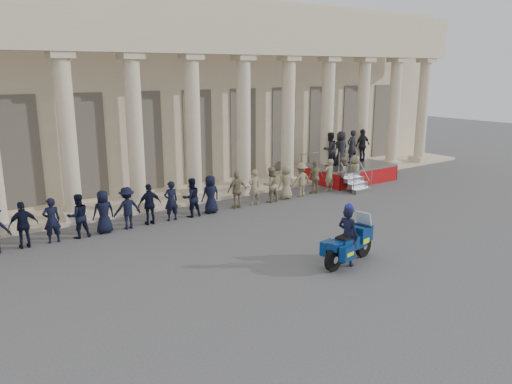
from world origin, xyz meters
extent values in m
plane|color=#454548|center=(0.00, 0.00, 0.00)|extent=(90.00, 90.00, 0.00)
cube|color=#C2B192|center=(0.00, 15.00, 4.50)|extent=(40.00, 10.00, 9.00)
cube|color=#C2B192|center=(0.00, 8.80, 0.07)|extent=(40.00, 2.60, 0.15)
cube|color=#C2B192|center=(0.00, 8.00, 6.79)|extent=(35.80, 1.00, 1.00)
cube|color=#C2B192|center=(0.00, 8.00, 7.89)|extent=(35.80, 1.00, 1.20)
cube|color=#C2B192|center=(-3.90, 8.00, 0.30)|extent=(0.90, 0.90, 0.30)
cylinder|color=#C2B192|center=(-3.90, 8.00, 3.25)|extent=(0.64, 0.64, 5.60)
cube|color=#C2B192|center=(-3.90, 8.00, 6.17)|extent=(0.85, 0.85, 0.24)
cube|color=#C2B192|center=(-1.30, 8.00, 0.30)|extent=(0.90, 0.90, 0.30)
cylinder|color=#C2B192|center=(-1.30, 8.00, 3.25)|extent=(0.64, 0.64, 5.60)
cube|color=#C2B192|center=(-1.30, 8.00, 6.17)|extent=(0.85, 0.85, 0.24)
cube|color=#C2B192|center=(1.30, 8.00, 0.30)|extent=(0.90, 0.90, 0.30)
cylinder|color=#C2B192|center=(1.30, 8.00, 3.25)|extent=(0.64, 0.64, 5.60)
cube|color=#C2B192|center=(1.30, 8.00, 6.17)|extent=(0.85, 0.85, 0.24)
cube|color=#C2B192|center=(3.90, 8.00, 0.30)|extent=(0.90, 0.90, 0.30)
cylinder|color=#C2B192|center=(3.90, 8.00, 3.25)|extent=(0.64, 0.64, 5.60)
cube|color=#C2B192|center=(3.90, 8.00, 6.17)|extent=(0.85, 0.85, 0.24)
cube|color=#C2B192|center=(6.50, 8.00, 0.30)|extent=(0.90, 0.90, 0.30)
cylinder|color=#C2B192|center=(6.50, 8.00, 3.25)|extent=(0.64, 0.64, 5.60)
cube|color=#C2B192|center=(6.50, 8.00, 6.17)|extent=(0.85, 0.85, 0.24)
cube|color=#C2B192|center=(9.10, 8.00, 0.30)|extent=(0.90, 0.90, 0.30)
cylinder|color=#C2B192|center=(9.10, 8.00, 3.25)|extent=(0.64, 0.64, 5.60)
cube|color=#C2B192|center=(9.10, 8.00, 6.17)|extent=(0.85, 0.85, 0.24)
cube|color=#C2B192|center=(11.70, 8.00, 0.30)|extent=(0.90, 0.90, 0.30)
cylinder|color=#C2B192|center=(11.70, 8.00, 3.25)|extent=(0.64, 0.64, 5.60)
cube|color=#C2B192|center=(11.70, 8.00, 6.17)|extent=(0.85, 0.85, 0.24)
cube|color=#C2B192|center=(14.30, 8.00, 0.30)|extent=(0.90, 0.90, 0.30)
cylinder|color=#C2B192|center=(14.30, 8.00, 3.25)|extent=(0.64, 0.64, 5.60)
cube|color=#C2B192|center=(14.30, 8.00, 6.17)|extent=(0.85, 0.85, 0.24)
cube|color=#C2B192|center=(16.90, 8.00, 0.30)|extent=(0.90, 0.90, 0.30)
cylinder|color=#C2B192|center=(16.90, 8.00, 3.25)|extent=(0.64, 0.64, 5.60)
cube|color=#C2B192|center=(16.90, 8.00, 6.17)|extent=(0.85, 0.85, 0.24)
cube|color=black|center=(-5.20, 10.02, 2.55)|extent=(1.30, 0.12, 4.20)
cube|color=black|center=(-2.60, 10.02, 2.55)|extent=(1.30, 0.12, 4.20)
cube|color=black|center=(0.00, 10.02, 2.55)|extent=(1.30, 0.12, 4.20)
cube|color=black|center=(2.60, 10.02, 2.55)|extent=(1.30, 0.12, 4.20)
cube|color=black|center=(5.20, 10.02, 2.55)|extent=(1.30, 0.12, 4.20)
cube|color=black|center=(7.80, 10.02, 2.55)|extent=(1.30, 0.12, 4.20)
cube|color=black|center=(10.40, 10.02, 2.55)|extent=(1.30, 0.12, 4.20)
cube|color=black|center=(13.00, 10.02, 2.55)|extent=(1.30, 0.12, 4.20)
cube|color=black|center=(15.60, 10.02, 2.55)|extent=(1.30, 0.12, 4.20)
imported|color=black|center=(-6.04, 6.04, 0.78)|extent=(0.91, 0.38, 1.55)
imported|color=black|center=(-5.17, 6.04, 0.78)|extent=(0.57, 0.37, 1.55)
imported|color=black|center=(-4.29, 6.04, 0.78)|extent=(0.75, 0.59, 1.55)
imported|color=black|center=(-3.42, 6.04, 0.78)|extent=(0.76, 0.49, 1.55)
imported|color=black|center=(-2.54, 6.04, 0.78)|extent=(1.00, 0.58, 1.55)
imported|color=black|center=(-1.67, 6.04, 0.78)|extent=(0.91, 0.38, 1.55)
imported|color=black|center=(-0.79, 6.04, 0.78)|extent=(0.57, 0.37, 1.55)
imported|color=black|center=(0.08, 6.04, 0.78)|extent=(0.75, 0.59, 1.55)
imported|color=black|center=(0.96, 6.04, 0.78)|extent=(0.76, 0.49, 1.55)
imported|color=#807758|center=(2.23, 6.04, 0.78)|extent=(0.91, 0.38, 1.55)
imported|color=#807758|center=(3.11, 6.04, 0.78)|extent=(0.57, 0.37, 1.55)
imported|color=#807758|center=(3.98, 6.04, 0.78)|extent=(0.75, 0.59, 1.55)
imported|color=#807758|center=(4.86, 6.04, 0.78)|extent=(0.76, 0.49, 1.55)
imported|color=#807758|center=(5.73, 6.04, 0.78)|extent=(1.00, 0.58, 1.55)
imported|color=#807758|center=(6.61, 6.04, 0.78)|extent=(0.91, 0.38, 1.55)
imported|color=#807758|center=(7.48, 6.04, 0.78)|extent=(0.57, 0.37, 1.55)
imported|color=#807758|center=(8.35, 6.04, 0.78)|extent=(0.75, 0.59, 1.55)
imported|color=#807758|center=(9.23, 6.04, 0.78)|extent=(0.76, 0.49, 1.55)
cube|color=gray|center=(10.01, 7.24, 0.80)|extent=(4.20, 3.00, 0.10)
cube|color=maroon|center=(10.01, 5.76, 0.38)|extent=(4.20, 0.04, 0.75)
cube|color=maroon|center=(7.93, 7.24, 0.38)|extent=(0.04, 3.00, 0.75)
cube|color=maroon|center=(12.09, 7.24, 0.38)|extent=(0.04, 3.00, 0.75)
cube|color=gray|center=(8.51, 4.84, 0.11)|extent=(1.10, 0.28, 0.21)
cube|color=gray|center=(8.51, 5.12, 0.32)|extent=(1.10, 0.28, 0.21)
cube|color=gray|center=(8.51, 5.40, 0.53)|extent=(1.10, 0.28, 0.21)
cube|color=gray|center=(8.51, 5.68, 0.74)|extent=(1.10, 0.28, 0.21)
cylinder|color=gray|center=(10.01, 8.69, 1.35)|extent=(4.20, 0.04, 0.04)
imported|color=black|center=(8.81, 7.44, 1.71)|extent=(0.84, 0.65, 1.73)
imported|color=black|center=(9.61, 7.44, 1.71)|extent=(0.84, 0.55, 1.73)
imported|color=black|center=(10.41, 7.44, 1.71)|extent=(0.63, 0.41, 1.73)
imported|color=black|center=(11.21, 7.44, 1.71)|extent=(1.01, 0.42, 1.73)
cylinder|color=black|center=(2.36, -0.90, 0.35)|extent=(0.71, 0.27, 0.70)
cylinder|color=black|center=(0.80, -1.19, 0.35)|extent=(0.71, 0.27, 0.70)
cube|color=navy|center=(1.63, -1.03, 0.65)|extent=(1.27, 0.66, 0.40)
cube|color=navy|center=(2.15, -0.94, 0.82)|extent=(0.67, 0.65, 0.47)
cube|color=silver|center=(2.15, -0.94, 0.58)|extent=(0.29, 0.35, 0.13)
cube|color=#B2BFCC|center=(2.33, -0.90, 1.18)|extent=(0.31, 0.52, 0.56)
cube|color=black|center=(1.42, -1.07, 0.86)|extent=(0.74, 0.48, 0.11)
cube|color=navy|center=(0.85, -1.18, 0.74)|extent=(0.43, 0.42, 0.23)
cube|color=navy|center=(1.02, -1.49, 0.58)|extent=(0.51, 0.32, 0.42)
cube|color=#C6F10C|center=(1.02, -1.49, 0.58)|extent=(0.36, 0.31, 0.11)
cube|color=navy|center=(0.90, -0.83, 0.58)|extent=(0.51, 0.32, 0.42)
cube|color=#C6F10C|center=(0.90, -0.83, 0.58)|extent=(0.36, 0.31, 0.11)
cylinder|color=silver|center=(1.07, -0.88, 0.32)|extent=(0.64, 0.22, 0.11)
cylinder|color=black|center=(2.15, -0.94, 1.08)|extent=(0.17, 0.73, 0.04)
imported|color=black|center=(1.48, -1.06, 0.90)|extent=(0.54, 0.72, 1.80)
sphere|color=navy|center=(1.48, -1.06, 1.75)|extent=(0.28, 0.28, 0.28)
camera|label=1|loc=(-8.83, -10.88, 5.68)|focal=35.00mm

